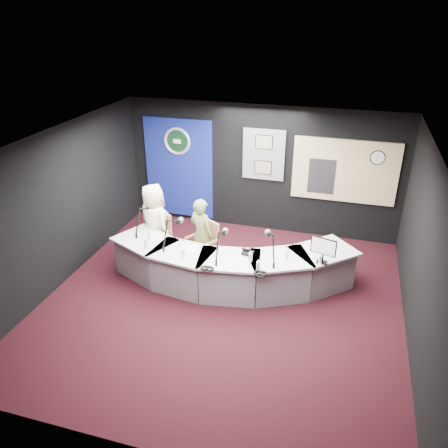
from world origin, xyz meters
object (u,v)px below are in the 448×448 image
(person_man, at_px, (154,223))
(person_woman, at_px, (201,235))
(armchair_right, at_px, (202,246))
(armchair_left, at_px, (156,238))
(broadcast_desk, at_px, (228,267))

(person_man, height_order, person_woman, person_man)
(armchair_right, relative_size, person_woman, 0.67)
(person_woman, bearing_deg, armchair_left, 18.90)
(broadcast_desk, bearing_deg, armchair_right, 146.86)
(broadcast_desk, xyz_separation_m, armchair_right, (-0.64, 0.42, 0.11))
(armchair_right, height_order, person_woman, person_woman)
(armchair_left, distance_m, person_woman, 1.04)
(person_woman, bearing_deg, broadcast_desk, 170.87)
(armchair_left, distance_m, person_man, 0.33)
(armchair_left, bearing_deg, armchair_right, 23.95)
(person_man, bearing_deg, person_woman, -154.57)
(armchair_left, xyz_separation_m, person_man, (0.00, 0.00, 0.33))
(armchair_right, bearing_deg, armchair_left, -151.93)
(broadcast_desk, xyz_separation_m, armchair_left, (-1.64, 0.51, 0.09))
(person_woman, bearing_deg, armchair_right, -0.00)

